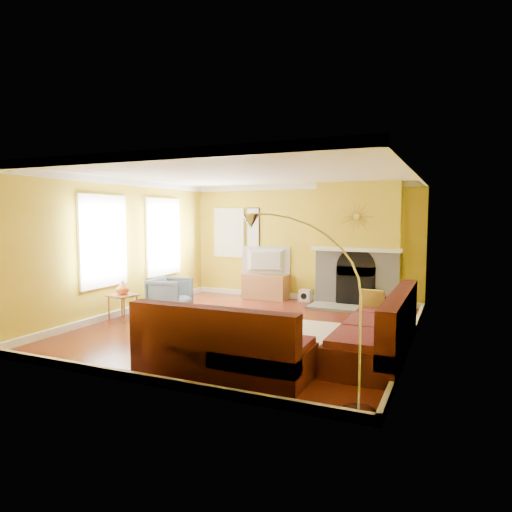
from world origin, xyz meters
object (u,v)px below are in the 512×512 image
at_px(side_table, 123,308).
at_px(arc_lamp, 307,312).
at_px(media_console, 266,287).
at_px(sectional_sofa, 293,320).
at_px(armchair, 170,294).
at_px(coffee_table, 220,327).

distance_m(side_table, arc_lamp, 4.97).
relative_size(media_console, arc_lamp, 0.53).
height_order(sectional_sofa, armchair, sectional_sofa).
height_order(armchair, side_table, armchair).
relative_size(sectional_sofa, arc_lamp, 1.75).
bearing_deg(media_console, arc_lamp, -63.32).
bearing_deg(side_table, armchair, 74.18).
xyz_separation_m(media_console, armchair, (-1.26, -2.11, 0.06)).
relative_size(media_console, armchair, 1.39).
bearing_deg(media_console, coffee_table, -79.21).
height_order(media_console, side_table, media_console).
xyz_separation_m(coffee_table, armchair, (-1.93, 1.42, 0.17)).
relative_size(side_table, arc_lamp, 0.25).
bearing_deg(sectional_sofa, armchair, 154.26).
bearing_deg(sectional_sofa, side_table, 172.31).
height_order(side_table, arc_lamp, arc_lamp).
xyz_separation_m(sectional_sofa, coffee_table, (-1.31, 0.15, -0.27)).
height_order(sectional_sofa, coffee_table, sectional_sofa).
bearing_deg(side_table, sectional_sofa, -7.69).
bearing_deg(arc_lamp, media_console, 116.68).
height_order(sectional_sofa, arc_lamp, arc_lamp).
xyz_separation_m(sectional_sofa, media_console, (-1.98, 3.67, -0.16)).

